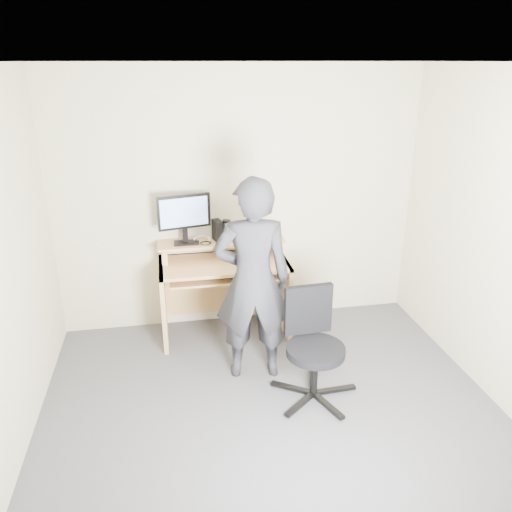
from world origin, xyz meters
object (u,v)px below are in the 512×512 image
object	(u,v)px
monitor	(184,215)
person	(253,281)
desk	(223,279)
office_chair	(313,341)

from	to	relation	value
monitor	person	world-z (taller)	person
desk	office_chair	xyz separation A→B (m)	(0.56, -1.15, -0.07)
desk	person	world-z (taller)	person
monitor	person	bearing A→B (deg)	-72.25
desk	monitor	bearing A→B (deg)	171.66
monitor	office_chair	world-z (taller)	monitor
monitor	person	distance (m)	1.02
person	office_chair	bearing A→B (deg)	143.19
office_chair	person	world-z (taller)	person
office_chair	person	bearing A→B (deg)	134.93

